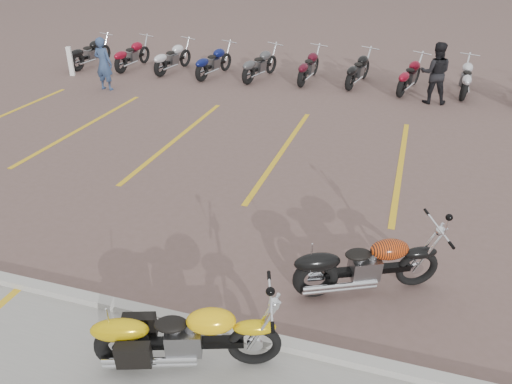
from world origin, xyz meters
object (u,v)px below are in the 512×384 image
person_b (435,73)px  yellow_cruiser (184,337)px  bollard (70,61)px  person_a (103,64)px  flame_cruiser (363,266)px

person_b → yellow_cruiser: bearing=74.1°
yellow_cruiser → person_b: 11.88m
bollard → yellow_cruiser: bearing=-49.2°
person_a → yellow_cruiser: bearing=130.3°
flame_cruiser → person_b: 9.58m
bollard → person_b: bearing=2.8°
yellow_cruiser → person_a: (-7.34, 9.82, 0.39)m
yellow_cruiser → bollard: bearing=111.5°
person_a → bollard: 2.45m
yellow_cruiser → bollard: size_ratio=2.09×
bollard → person_a: bearing=-28.4°
person_a → person_b: size_ratio=0.93×
flame_cruiser → person_b: (0.89, 9.53, 0.46)m
yellow_cruiser → flame_cruiser: bearing=29.1°
flame_cruiser → person_a: 12.02m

